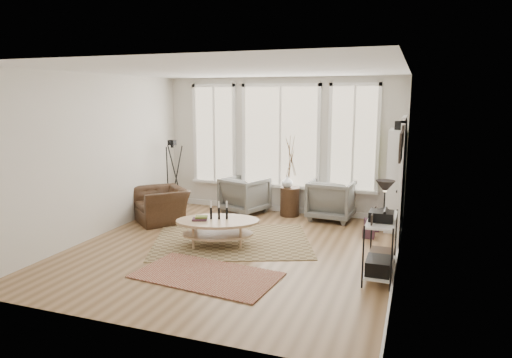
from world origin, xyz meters
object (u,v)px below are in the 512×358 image
at_px(armchair_left, 245,195).
at_px(accent_chair, 161,205).
at_px(bookcase, 396,179).
at_px(side_table, 290,178).
at_px(armchair_right, 332,200).
at_px(low_shelf, 381,240).
at_px(coffee_table, 217,226).

xyz_separation_m(armchair_left, accent_chair, (-1.34, -1.22, -0.05)).
relative_size(armchair_left, accent_chair, 0.83).
distance_m(armchair_left, accent_chair, 1.82).
height_order(bookcase, side_table, bookcase).
relative_size(bookcase, armchair_left, 2.39).
distance_m(bookcase, side_table, 2.15).
distance_m(armchair_left, side_table, 1.08).
xyz_separation_m(bookcase, side_table, (-2.13, 0.22, -0.14)).
relative_size(armchair_right, accent_chair, 0.87).
bearing_deg(low_shelf, armchair_left, 139.12).
distance_m(low_shelf, armchair_right, 2.99).
bearing_deg(armchair_left, bookcase, -161.86).
relative_size(coffee_table, armchair_right, 1.80).
relative_size(low_shelf, armchair_right, 1.44).
distance_m(coffee_table, armchair_right, 2.78).
xyz_separation_m(bookcase, coffee_table, (-2.76, -2.10, -0.61)).
bearing_deg(bookcase, side_table, 173.98).
height_order(bookcase, low_shelf, bookcase).
xyz_separation_m(coffee_table, accent_chair, (-1.70, 1.01, -0.01)).
relative_size(bookcase, side_table, 1.21).
relative_size(low_shelf, accent_chair, 1.25).
height_order(low_shelf, side_table, side_table).
xyz_separation_m(armchair_left, side_table, (0.99, 0.09, 0.43)).
height_order(side_table, accent_chair, side_table).
relative_size(armchair_right, side_table, 0.53).
height_order(coffee_table, side_table, side_table).
height_order(armchair_left, accent_chair, armchair_left).
xyz_separation_m(bookcase, armchair_left, (-3.12, 0.13, -0.56)).
height_order(armchair_left, side_table, side_table).
height_order(coffee_table, armchair_left, armchair_left).
height_order(bookcase, coffee_table, bookcase).
distance_m(bookcase, low_shelf, 2.56).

